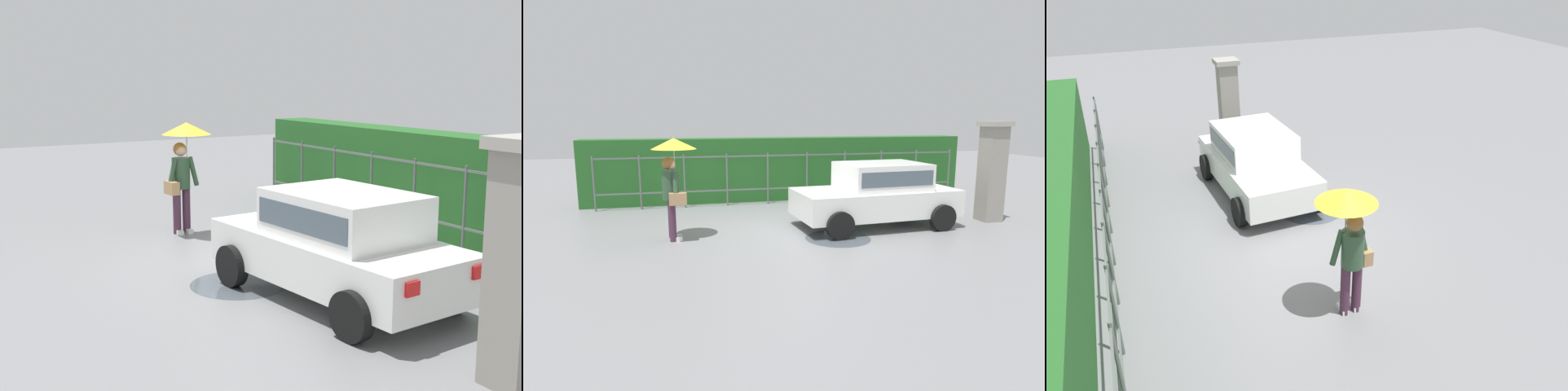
{
  "view_description": "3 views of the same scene",
  "coord_description": "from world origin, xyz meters",
  "views": [
    {
      "loc": [
        9.03,
        -5.38,
        2.98
      ],
      "look_at": [
        -0.09,
        0.11,
        1.08
      ],
      "focal_mm": 46.97,
      "sensor_mm": 36.0,
      "label": 1
    },
    {
      "loc": [
        -2.34,
        -9.25,
        2.52
      ],
      "look_at": [
        -0.19,
        -0.1,
        0.84
      ],
      "focal_mm": 30.24,
      "sensor_mm": 36.0,
      "label": 2
    },
    {
      "loc": [
        -8.38,
        2.82,
        5.26
      ],
      "look_at": [
        -0.44,
        -0.25,
        1.01
      ],
      "focal_mm": 35.97,
      "sensor_mm": 36.0,
      "label": 3
    }
  ],
  "objects": [
    {
      "name": "ground_plane",
      "position": [
        0.0,
        0.0,
        0.0
      ],
      "size": [
        40.0,
        40.0,
        0.0
      ],
      "primitive_type": "plane",
      "color": "slate"
    },
    {
      "name": "car",
      "position": [
        2.07,
        0.01,
        0.8
      ],
      "size": [
        3.83,
        2.07,
        1.48
      ],
      "rotation": [
        0.0,
        0.0,
        3.21
      ],
      "color": "white",
      "rests_on": "ground"
    },
    {
      "name": "pedestrian",
      "position": [
        -2.51,
        -0.11,
        1.53
      ],
      "size": [
        0.91,
        0.91,
        2.1
      ],
      "rotation": [
        0.0,
        0.0,
        0.06
      ],
      "color": "#47283D",
      "rests_on": "ground"
    },
    {
      "name": "gate_pillar",
      "position": [
        5.0,
        -0.11,
        1.24
      ],
      "size": [
        0.6,
        0.6,
        2.42
      ],
      "color": "gray",
      "rests_on": "ground"
    },
    {
      "name": "fence_section",
      "position": [
        0.7,
        3.22,
        0.83
      ],
      "size": [
        10.74,
        0.05,
        1.5
      ],
      "color": "#59605B",
      "rests_on": "ground"
    },
    {
      "name": "hedge_row",
      "position": [
        0.7,
        4.02,
        0.95
      ],
      "size": [
        11.69,
        0.9,
        1.9
      ],
      "primitive_type": "cube",
      "color": "#235B23",
      "rests_on": "ground"
    },
    {
      "name": "puddle_near",
      "position": [
        0.81,
        -0.81,
        0.0
      ],
      "size": [
        1.37,
        1.37,
        0.0
      ],
      "primitive_type": "cylinder",
      "color": "#4C545B",
      "rests_on": "ground"
    }
  ]
}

